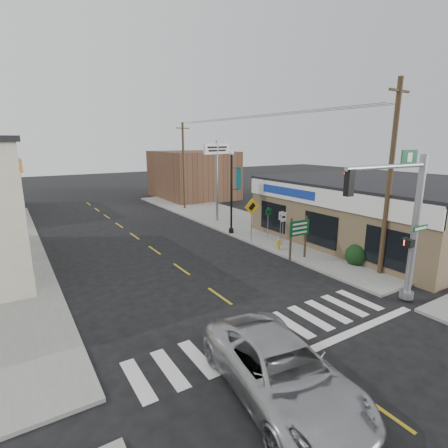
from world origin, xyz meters
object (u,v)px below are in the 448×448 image
lamp_post (232,186)px  dance_center_sign (217,160)px  fire_hydrant (279,244)px  guide_sign (299,232)px  utility_pole_near (390,178)px  suv (281,371)px  traffic_signal_pole (407,215)px  bare_tree (369,199)px  utility_pole_far (184,165)px

lamp_post → dance_center_sign: (1.20, 4.14, 1.63)m
fire_hydrant → lamp_post: (-0.22, 5.02, 3.12)m
guide_sign → utility_pole_near: (2.08, -3.87, 3.28)m
suv → utility_pole_near: bearing=29.5°
guide_sign → lamp_post: size_ratio=0.41×
suv → traffic_signal_pole: size_ratio=0.90×
suv → utility_pole_near: size_ratio=0.60×
fire_hydrant → utility_pole_near: utility_pole_near is taller
lamp_post → bare_tree: (3.62, -8.75, -0.06)m
bare_tree → utility_pole_near: bearing=-126.4°
dance_center_sign → utility_pole_far: bearing=68.2°
fire_hydrant → suv: bearing=-130.5°
suv → bare_tree: bare_tree is taller
fire_hydrant → bare_tree: (3.40, -3.72, 3.06)m
lamp_post → bare_tree: bearing=-70.2°
suv → traffic_signal_pole: 8.55m
dance_center_sign → bare_tree: dance_center_sign is taller
fire_hydrant → utility_pole_far: bearing=85.9°
suv → utility_pole_far: 27.77m
suv → utility_pole_near: (10.28, 4.04, 4.24)m
suv → dance_center_sign: dance_center_sign is taller
bare_tree → guide_sign: bearing=155.2°
fire_hydrant → utility_pole_near: bearing=-73.0°
traffic_signal_pole → guide_sign: traffic_signal_pole is taller
suv → fire_hydrant: (8.48, 9.93, -0.30)m
guide_sign → fire_hydrant: bearing=83.8°
fire_hydrant → dance_center_sign: dance_center_sign is taller
guide_sign → dance_center_sign: size_ratio=0.37×
traffic_signal_pole → utility_pole_far: bearing=86.7°
lamp_post → utility_pole_far: 10.95m
fire_hydrant → dance_center_sign: (0.98, 9.16, 4.74)m
lamp_post → bare_tree: lamp_post is taller
dance_center_sign → suv: bearing=-137.0°
fire_hydrant → dance_center_sign: 10.36m
suv → utility_pole_far: (9.60, 25.79, 3.67)m
fire_hydrant → bare_tree: 5.90m
bare_tree → utility_pole_near: utility_pole_near is taller
suv → guide_sign: size_ratio=2.30×
suv → guide_sign: bearing=52.0°
traffic_signal_pole → dance_center_sign: (1.65, 17.53, 1.32)m
suv → dance_center_sign: (9.46, 19.10, 4.44)m
lamp_post → dance_center_sign: size_ratio=0.89×
suv → utility_pole_far: size_ratio=0.68×
fire_hydrant → dance_center_sign: bearing=83.9°
bare_tree → lamp_post: bearing=112.5°
fire_hydrant → utility_pole_near: size_ratio=0.07×
fire_hydrant → utility_pole_near: 7.66m
lamp_post → utility_pole_near: (2.02, -10.92, 1.43)m
fire_hydrant → utility_pole_far: 16.39m
utility_pole_near → utility_pole_far: 21.78m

